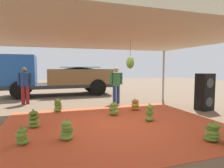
{
  "coord_description": "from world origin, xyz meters",
  "views": [
    {
      "loc": [
        -1.78,
        -5.17,
        1.68
      ],
      "look_at": [
        0.79,
        2.68,
        0.98
      ],
      "focal_mm": 30.26,
      "sensor_mm": 36.0,
      "label": 1
    }
  ],
  "objects": [
    {
      "name": "ground_plane",
      "position": [
        0.0,
        3.0,
        0.0
      ],
      "size": [
        40.0,
        40.0,
        0.0
      ],
      "primitive_type": "plane",
      "color": "brown"
    },
    {
      "name": "cargo_truck_main",
      "position": [
        -1.5,
        6.92,
        1.19
      ],
      "size": [
        6.29,
        2.37,
        2.4
      ],
      "color": "#2D2D2D",
      "rests_on": "ground"
    },
    {
      "name": "worker_1",
      "position": [
        -2.91,
        4.31,
        0.99
      ],
      "size": [
        0.62,
        0.38,
        1.7
      ],
      "color": "maroon",
      "rests_on": "ground"
    },
    {
      "name": "banana_bunch_3",
      "position": [
        -1.54,
        2.2,
        0.25
      ],
      "size": [
        0.37,
        0.37,
        0.54
      ],
      "color": "#75A83D",
      "rests_on": "tarp_orange"
    },
    {
      "name": "banana_bunch_8",
      "position": [
        -1.45,
        -0.75,
        0.22
      ],
      "size": [
        0.41,
        0.43,
        0.5
      ],
      "color": "#6B9E38",
      "rests_on": "tarp_orange"
    },
    {
      "name": "tarp_orange",
      "position": [
        0.0,
        0.0,
        0.01
      ],
      "size": [
        6.35,
        5.09,
        0.01
      ],
      "primitive_type": "cube",
      "color": "#D1512D",
      "rests_on": "ground"
    },
    {
      "name": "banana_bunch_5",
      "position": [
        1.37,
        1.52,
        0.21
      ],
      "size": [
        0.42,
        0.43,
        0.47
      ],
      "color": "#996628",
      "rests_on": "tarp_orange"
    },
    {
      "name": "banana_bunch_6",
      "position": [
        0.32,
        1.04,
        0.22
      ],
      "size": [
        0.43,
        0.44,
        0.49
      ],
      "color": "#60932D",
      "rests_on": "tarp_orange"
    },
    {
      "name": "banana_bunch_4",
      "position": [
        -2.26,
        0.45,
        0.23
      ],
      "size": [
        0.4,
        0.41,
        0.53
      ],
      "color": "#60932D",
      "rests_on": "tarp_orange"
    },
    {
      "name": "worker_0",
      "position": [
        1.17,
        3.22,
        0.99
      ],
      "size": [
        0.62,
        0.38,
        1.7
      ],
      "color": "navy",
      "rests_on": "ground"
    },
    {
      "name": "banana_bunch_7",
      "position": [
        -2.41,
        -0.75,
        0.18
      ],
      "size": [
        0.36,
        0.35,
        0.42
      ],
      "color": "#518428",
      "rests_on": "tarp_orange"
    },
    {
      "name": "tent_canopy",
      "position": [
        0.0,
        -0.09,
        2.54
      ],
      "size": [
        8.0,
        7.0,
        2.61
      ],
      "color": "#9EA0A5",
      "rests_on": "ground"
    },
    {
      "name": "speaker_stack",
      "position": [
        4.04,
        0.76,
        0.73
      ],
      "size": [
        0.63,
        0.55,
        1.46
      ],
      "color": "black",
      "rests_on": "ground"
    },
    {
      "name": "banana_bunch_1",
      "position": [
        1.72,
        -1.89,
        0.21
      ],
      "size": [
        0.43,
        0.43,
        0.48
      ],
      "color": "#518428",
      "rests_on": "tarp_orange"
    },
    {
      "name": "banana_bunch_0",
      "position": [
        1.17,
        0.02,
        0.25
      ],
      "size": [
        0.39,
        0.38,
        0.56
      ],
      "color": "#60932D",
      "rests_on": "tarp_orange"
    }
  ]
}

